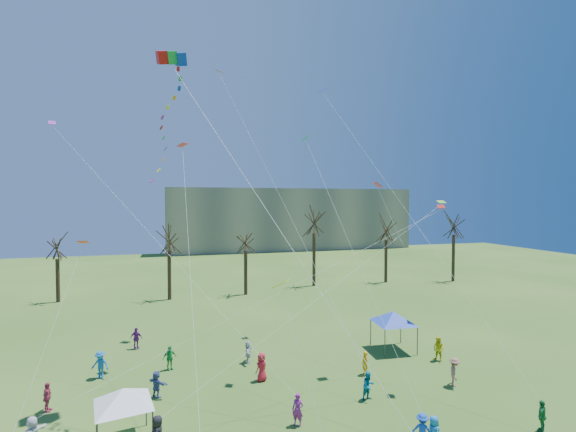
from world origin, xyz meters
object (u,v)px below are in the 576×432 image
object	(u,v)px
distant_building	(289,219)
big_box_kite	(172,126)
canopy_tent_blue	(393,317)
canopy_tent_white	(123,397)

from	to	relation	value
distant_building	big_box_kite	distance (m)	79.13
big_box_kite	canopy_tent_blue	distance (m)	21.82
canopy_tent_blue	canopy_tent_white	bearing A→B (deg)	-158.80
big_box_kite	distant_building	bearing A→B (deg)	69.05
canopy_tent_white	canopy_tent_blue	size ratio (longest dim) A/B	0.87
distant_building	canopy_tent_blue	world-z (taller)	distant_building
distant_building	canopy_tent_blue	size ratio (longest dim) A/B	14.63
canopy_tent_white	canopy_tent_blue	distance (m)	20.47
distant_building	canopy_tent_white	world-z (taller)	distant_building
big_box_kite	canopy_tent_blue	xyz separation A→B (m)	(16.71, 3.96, -13.47)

